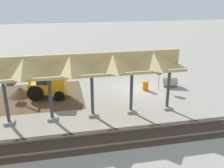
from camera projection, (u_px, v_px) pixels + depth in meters
ground_plane at (138, 89)px, 24.36m from camera, size 120.00×120.00×0.00m
dirt_work_zone at (35, 97)px, 22.65m from camera, size 8.60×7.00×0.01m
platform_canopy at (70, 64)px, 17.44m from camera, size 16.36×3.20×4.90m
rail_tracks at (174, 132)px, 16.85m from camera, size 60.00×2.58×0.15m
stop_sign at (159, 74)px, 23.73m from camera, size 0.76×0.12×2.27m
backhoe at (46, 85)px, 21.97m from camera, size 5.27×2.34×2.82m
dirt_mound at (21, 95)px, 22.90m from camera, size 4.78×4.78×1.64m
concrete_pipe at (170, 81)px, 24.99m from camera, size 1.61×1.42×1.03m
traffic_barrel at (145, 86)px, 24.03m from camera, size 0.56×0.56×0.90m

